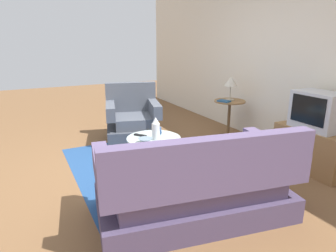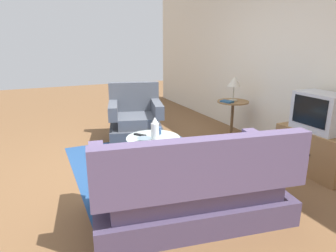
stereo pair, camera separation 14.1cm
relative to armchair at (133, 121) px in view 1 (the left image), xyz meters
name	(u,v)px [view 1 (the left image)]	position (x,y,z in m)	size (l,w,h in m)	color
ground_plane	(142,170)	(1.28, -0.35, -0.32)	(16.00, 16.00, 0.00)	brown
back_wall	(283,59)	(1.28, 2.00, 1.03)	(9.00, 0.12, 2.70)	beige
area_rug	(154,171)	(1.37, -0.22, -0.32)	(2.69, 1.92, 0.00)	navy
armchair	(133,121)	(0.00, 0.00, 0.00)	(1.03, 1.06, 0.93)	#3E424B
couch	(197,189)	(2.49, -0.29, -0.02)	(1.21, 1.94, 0.90)	#4B3E5C
coffee_table	(154,141)	(1.37, -0.22, 0.09)	(0.68, 0.68, 0.46)	#B2C6C1
side_table	(229,111)	(0.67, 1.52, 0.15)	(0.53, 0.53, 0.65)	olive
tv_stand	(313,149)	(2.24, 1.66, -0.04)	(0.94, 0.51, 0.55)	olive
television	(318,111)	(2.24, 1.64, 0.47)	(0.58, 0.40, 0.47)	#B7B7BC
table_lamp	(231,82)	(0.66, 1.52, 0.64)	(0.22, 0.22, 0.40)	#9E937A
vase	(156,129)	(1.44, -0.22, 0.27)	(0.10, 0.10, 0.28)	white
mug	(159,131)	(1.27, -0.11, 0.18)	(0.12, 0.07, 0.09)	#335184
bowl	(145,141)	(1.50, -0.39, 0.17)	(0.18, 0.18, 0.06)	slate
tv_remote_dark	(140,135)	(1.23, -0.36, 0.15)	(0.16, 0.14, 0.02)	black
book	(224,101)	(0.71, 1.36, 0.34)	(0.23, 0.20, 0.03)	navy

